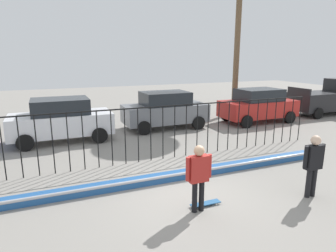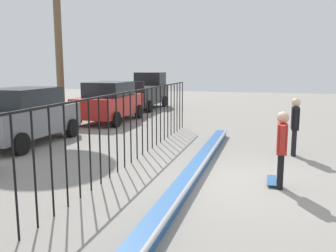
{
  "view_description": "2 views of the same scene",
  "coord_description": "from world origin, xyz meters",
  "px_view_note": "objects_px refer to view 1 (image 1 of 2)",
  "views": [
    {
      "loc": [
        -3.34,
        -6.6,
        3.7
      ],
      "look_at": [
        0.37,
        2.37,
        1.4
      ],
      "focal_mm": 31.82,
      "sensor_mm": 36.0,
      "label": 1
    },
    {
      "loc": [
        -8.07,
        -0.47,
        2.61
      ],
      "look_at": [
        0.36,
        1.88,
        1.17
      ],
      "focal_mm": 38.67,
      "sensor_mm": 36.0,
      "label": 2
    }
  ],
  "objects_px": {
    "parked_car_white": "(61,120)",
    "parked_car_red": "(258,105)",
    "skateboarder": "(199,172)",
    "skateboard": "(205,203)",
    "pickup_truck": "(328,98)",
    "camera_operator": "(314,161)",
    "parked_car_gray": "(165,110)"
  },
  "relations": [
    {
      "from": "skateboard",
      "to": "camera_operator",
      "type": "height_order",
      "value": "camera_operator"
    },
    {
      "from": "parked_car_white",
      "to": "pickup_truck",
      "type": "height_order",
      "value": "pickup_truck"
    },
    {
      "from": "parked_car_gray",
      "to": "parked_car_red",
      "type": "xyz_separation_m",
      "value": [
        5.41,
        -0.69,
        0.0
      ]
    },
    {
      "from": "camera_operator",
      "to": "parked_car_gray",
      "type": "distance_m",
      "value": 8.8
    },
    {
      "from": "parked_car_red",
      "to": "skateboarder",
      "type": "bearing_deg",
      "value": -137.41
    },
    {
      "from": "camera_operator",
      "to": "parked_car_red",
      "type": "bearing_deg",
      "value": -111.97
    },
    {
      "from": "parked_car_white",
      "to": "parked_car_red",
      "type": "height_order",
      "value": "same"
    },
    {
      "from": "skateboarder",
      "to": "camera_operator",
      "type": "relative_size",
      "value": 0.98
    },
    {
      "from": "camera_operator",
      "to": "parked_car_red",
      "type": "xyz_separation_m",
      "value": [
        4.74,
        8.08,
        -0.05
      ]
    },
    {
      "from": "parked_car_white",
      "to": "parked_car_red",
      "type": "xyz_separation_m",
      "value": [
        10.54,
        -0.13,
        0.0
      ]
    },
    {
      "from": "skateboard",
      "to": "parked_car_gray",
      "type": "bearing_deg",
      "value": 72.73
    },
    {
      "from": "skateboarder",
      "to": "pickup_truck",
      "type": "height_order",
      "value": "pickup_truck"
    },
    {
      "from": "skateboarder",
      "to": "parked_car_red",
      "type": "relative_size",
      "value": 0.39
    },
    {
      "from": "camera_operator",
      "to": "parked_car_white",
      "type": "bearing_deg",
      "value": -46.37
    },
    {
      "from": "parked_car_gray",
      "to": "parked_car_red",
      "type": "distance_m",
      "value": 5.45
    },
    {
      "from": "skateboarder",
      "to": "pickup_truck",
      "type": "relative_size",
      "value": 0.36
    },
    {
      "from": "parked_car_gray",
      "to": "parked_car_red",
      "type": "relative_size",
      "value": 1.0
    },
    {
      "from": "skateboarder",
      "to": "parked_car_white",
      "type": "distance_m",
      "value": 8.19
    },
    {
      "from": "camera_operator",
      "to": "parked_car_white",
      "type": "xyz_separation_m",
      "value": [
        -5.8,
        8.22,
        -0.05
      ]
    },
    {
      "from": "skateboard",
      "to": "camera_operator",
      "type": "relative_size",
      "value": 0.47
    },
    {
      "from": "skateboard",
      "to": "parked_car_red",
      "type": "bearing_deg",
      "value": 42.2
    },
    {
      "from": "skateboarder",
      "to": "parked_car_white",
      "type": "height_order",
      "value": "parked_car_white"
    },
    {
      "from": "skateboarder",
      "to": "parked_car_red",
      "type": "height_order",
      "value": "parked_car_red"
    },
    {
      "from": "parked_car_red",
      "to": "pickup_truck",
      "type": "height_order",
      "value": "pickup_truck"
    },
    {
      "from": "pickup_truck",
      "to": "parked_car_white",
      "type": "bearing_deg",
      "value": -178.13
    },
    {
      "from": "parked_car_gray",
      "to": "parked_car_red",
      "type": "height_order",
      "value": "same"
    },
    {
      "from": "skateboarder",
      "to": "skateboard",
      "type": "distance_m",
      "value": 1.01
    },
    {
      "from": "parked_car_white",
      "to": "parked_car_red",
      "type": "bearing_deg",
      "value": 0.65
    },
    {
      "from": "skateboarder",
      "to": "pickup_truck",
      "type": "xyz_separation_m",
      "value": [
        13.65,
        7.88,
        0.03
      ]
    },
    {
      "from": "parked_car_red",
      "to": "pickup_truck",
      "type": "relative_size",
      "value": 0.91
    },
    {
      "from": "skateboard",
      "to": "parked_car_red",
      "type": "relative_size",
      "value": 0.19
    },
    {
      "from": "skateboard",
      "to": "pickup_truck",
      "type": "bearing_deg",
      "value": 27.74
    }
  ]
}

